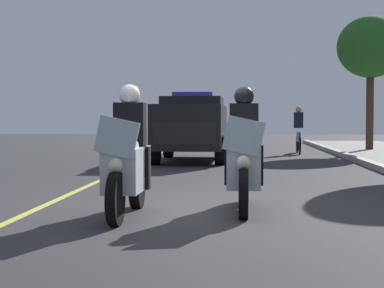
{
  "coord_description": "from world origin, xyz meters",
  "views": [
    {
      "loc": [
        8.82,
        0.67,
        1.28
      ],
      "look_at": [
        -0.26,
        0.0,
        0.9
      ],
      "focal_mm": 58.91,
      "sensor_mm": 36.0,
      "label": 1
    }
  ],
  "objects": [
    {
      "name": "lane_stripe_center",
      "position": [
        0.0,
        -2.14,
        0.0
      ],
      "size": [
        48.0,
        0.12,
        0.01
      ],
      "primitive_type": "cube",
      "color": "#E0D14C",
      "rests_on": "ground"
    },
    {
      "name": "police_motorcycle_lead_left",
      "position": [
        0.76,
        -0.77,
        0.7
      ],
      "size": [
        2.14,
        0.56,
        1.72
      ],
      "color": "black",
      "rests_on": "ground"
    },
    {
      "name": "police_suv",
      "position": [
        -9.83,
        -0.7,
        1.07
      ],
      "size": [
        4.93,
        2.13,
        2.05
      ],
      "color": "black",
      "rests_on": "ground"
    },
    {
      "name": "tree_behind_suv",
      "position": [
        -15.12,
        5.57,
        3.89
      ],
      "size": [
        2.47,
        2.47,
        4.97
      ],
      "color": "#42301E",
      "rests_on": "sidewalk_strip"
    },
    {
      "name": "cyclist_background",
      "position": [
        -13.8,
        2.81,
        0.84
      ],
      "size": [
        1.76,
        0.32,
        1.69
      ],
      "color": "black",
      "rests_on": "ground"
    },
    {
      "name": "ground_plane",
      "position": [
        0.0,
        0.0,
        0.0
      ],
      "size": [
        80.0,
        80.0,
        0.0
      ],
      "primitive_type": "plane",
      "color": "#333335"
    },
    {
      "name": "police_motorcycle_lead_right",
      "position": [
        0.13,
        0.75,
        0.7
      ],
      "size": [
        2.14,
        0.56,
        1.72
      ],
      "color": "black",
      "rests_on": "ground"
    }
  ]
}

